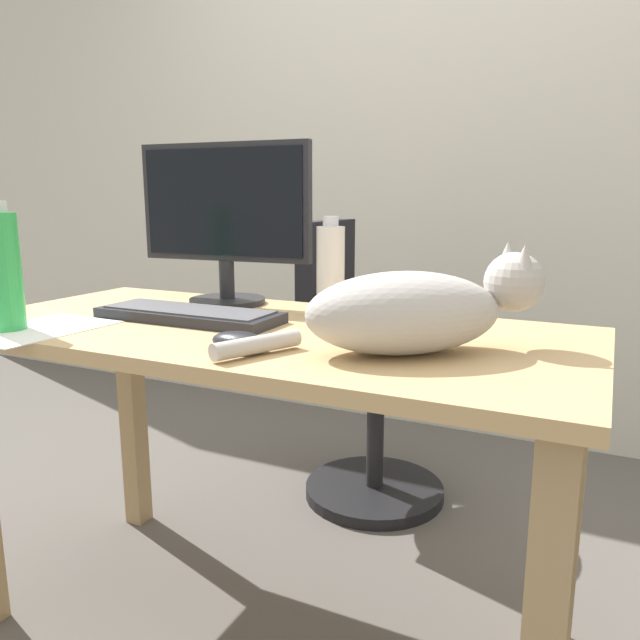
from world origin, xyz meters
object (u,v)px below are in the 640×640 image
object	(u,v)px
computer_mouse	(239,341)
water_bottle	(2,270)
monitor	(225,218)
cat	(416,309)
office_chair	(362,379)
keyboard	(189,315)
spray_bottle	(331,270)

from	to	relation	value
computer_mouse	water_bottle	bearing A→B (deg)	-173.18
monitor	cat	size ratio (longest dim) A/B	0.95
office_chair	computer_mouse	distance (m)	1.03
office_chair	monitor	size ratio (longest dim) A/B	1.99
keyboard	office_chair	bearing A→B (deg)	80.62
computer_mouse	spray_bottle	world-z (taller)	spray_bottle
monitor	keyboard	bearing A→B (deg)	-78.06
computer_mouse	spray_bottle	distance (m)	0.40
monitor	water_bottle	world-z (taller)	monitor
cat	computer_mouse	distance (m)	0.33
spray_bottle	office_chair	bearing A→B (deg)	103.87
office_chair	computer_mouse	size ratio (longest dim) A/B	8.71
office_chair	keyboard	world-z (taller)	office_chair
cat	keyboard	bearing A→B (deg)	173.66
office_chair	cat	size ratio (longest dim) A/B	1.90
spray_bottle	keyboard	bearing A→B (deg)	-143.17
cat	monitor	bearing A→B (deg)	154.70
computer_mouse	spray_bottle	xyz separation A→B (m)	(0.01, 0.39, 0.09)
office_chair	water_bottle	bearing A→B (deg)	-111.84
keyboard	monitor	bearing A→B (deg)	101.94
keyboard	water_bottle	bearing A→B (deg)	-138.09
office_chair	water_bottle	world-z (taller)	water_bottle
keyboard	spray_bottle	xyz separation A→B (m)	(0.27, 0.20, 0.10)
computer_mouse	water_bottle	world-z (taller)	water_bottle
water_bottle	office_chair	bearing A→B (deg)	68.16
keyboard	cat	xyz separation A→B (m)	(0.56, -0.06, 0.07)
computer_mouse	keyboard	bearing A→B (deg)	144.11
monitor	water_bottle	bearing A→B (deg)	-116.23
office_chair	water_bottle	size ratio (longest dim) A/B	3.52
keyboard	computer_mouse	bearing A→B (deg)	-35.89
monitor	office_chair	bearing A→B (deg)	72.25
monitor	water_bottle	distance (m)	0.54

